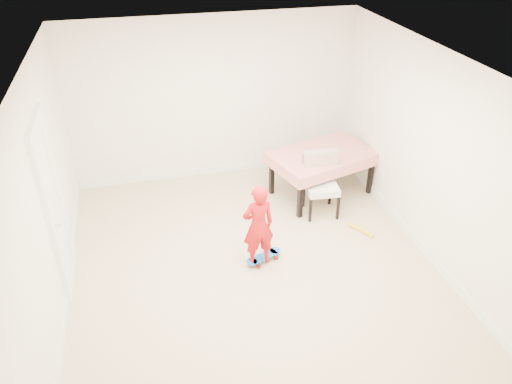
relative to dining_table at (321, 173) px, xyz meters
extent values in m
plane|color=#C3AE87|center=(-1.45, -1.45, -0.35)|extent=(5.00, 5.00, 0.00)
cube|color=white|center=(-1.45, -1.45, 2.23)|extent=(4.50, 5.00, 0.04)
cube|color=white|center=(-1.45, 1.03, 0.95)|extent=(4.50, 0.04, 2.60)
cube|color=white|center=(-1.45, -3.93, 0.95)|extent=(4.50, 0.04, 2.60)
cube|color=white|center=(-3.68, -1.45, 0.95)|extent=(0.04, 5.00, 2.60)
cube|color=white|center=(0.78, -1.45, 0.95)|extent=(0.04, 5.00, 2.60)
cube|color=white|center=(-3.68, -1.15, 0.67)|extent=(0.11, 0.94, 2.11)
cube|color=white|center=(-1.45, 1.04, -0.29)|extent=(4.50, 0.02, 0.12)
cube|color=white|center=(-3.69, -1.45, -0.29)|extent=(0.02, 5.00, 0.12)
cube|color=white|center=(0.79, -1.45, -0.29)|extent=(0.02, 5.00, 0.12)
imported|color=red|center=(-1.38, -1.45, 0.20)|extent=(0.43, 0.31, 1.11)
cylinder|color=yellow|center=(0.19, -1.13, -0.32)|extent=(0.25, 0.38, 0.06)
camera|label=1|loc=(-2.61, -6.28, 3.75)|focal=35.00mm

